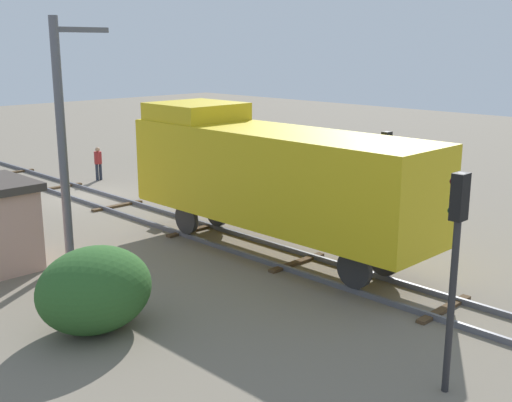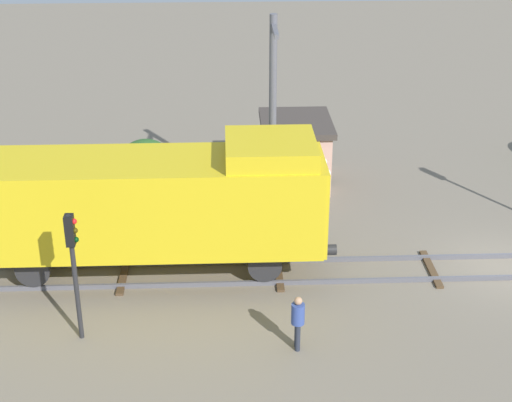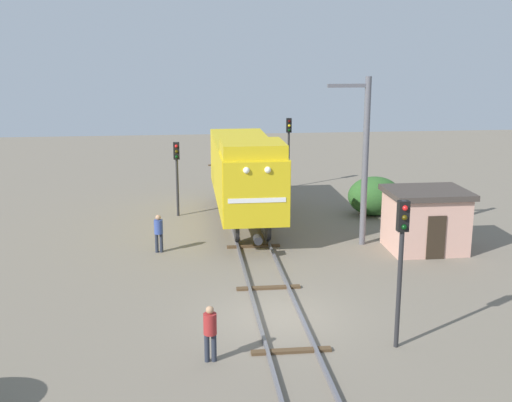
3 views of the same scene
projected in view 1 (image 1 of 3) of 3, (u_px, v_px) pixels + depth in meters
ground_plane at (86, 197)px, 29.15m from camera, size 92.62×92.62×0.00m
railway_track at (86, 195)px, 29.14m from camera, size 2.40×61.75×0.16m
locomotive at (271, 173)px, 20.41m from camera, size 2.90×11.60×4.60m
traffic_signal_mid at (385, 167)px, 21.35m from camera, size 0.32×0.34×3.96m
traffic_signal_far at (456, 244)px, 12.10m from camera, size 0.32×0.34×4.45m
worker_near_track at (98, 161)px, 32.53m from camera, size 0.38×0.38×1.70m
worker_by_signal at (268, 187)px, 26.61m from camera, size 0.38×0.38×1.70m
catenary_mast at (63, 136)px, 19.54m from camera, size 1.94×0.28×7.58m
bush_near at (185, 139)px, 39.48m from camera, size 2.98×2.44×2.17m
bush_mid at (95, 290)px, 15.32m from camera, size 2.86×2.34×2.08m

